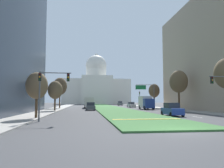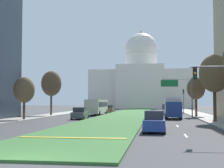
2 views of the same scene
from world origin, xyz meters
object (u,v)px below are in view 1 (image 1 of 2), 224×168
Objects in this scene: overhead_guide_sign at (147,91)px; street_tree_left_far at (60,86)px; street_tree_right_far at (154,91)px; sedan_lead_stopped at (172,110)px; traffic_light_near_left at (48,85)px; traffic_light_far_right at (140,97)px; sedan_midblock at (90,107)px; street_tree_right_mid at (179,82)px; city_bus at (89,102)px; street_tree_left_near at (37,86)px; street_tree_left_mid at (55,90)px; sedan_very_far at (120,103)px; capitol_building at (96,87)px; sedan_far_horizon at (89,104)px; box_truck_delivery at (146,102)px; sedan_distant at (131,105)px.

street_tree_left_far reaches higher than overhead_guide_sign.
street_tree_right_far is 1.63× the size of sedan_lead_stopped.
traffic_light_near_left is 1.00× the size of traffic_light_far_right.
traffic_light_far_right reaches higher than sedan_midblock.
street_tree_right_far is at bearing 28.54° from sedan_midblock.
street_tree_right_mid is 0.78× the size of city_bus.
street_tree_right_far is (22.90, 34.34, 1.01)m from traffic_light_near_left.
overhead_guide_sign reaches higher than street_tree_left_near.
street_tree_right_mid is (1.72, -25.81, 2.81)m from traffic_light_far_right.
street_tree_left_mid is at bearing 177.35° from street_tree_right_mid.
street_tree_left_mid is at bearing 95.86° from traffic_light_near_left.
street_tree_left_near is 1.21× the size of sedan_very_far.
overhead_guide_sign is (9.66, -73.78, -5.61)m from capitol_building.
traffic_light_near_left is 1.14× the size of sedan_very_far.
sedan_lead_stopped is 60.37m from sedan_very_far.
sedan_midblock is at bearing 165.70° from street_tree_right_mid.
traffic_light_far_right is (11.29, -59.58, -6.92)m from capitol_building.
capitol_building reaches higher than street_tree_left_near.
overhead_guide_sign is at bearing 25.09° from street_tree_left_mid.
capitol_building is 8.88× the size of sedan_far_horizon.
sedan_very_far is at bearing 90.07° from box_truck_delivery.
box_truck_delivery reaches higher than sedan_midblock.
street_tree_left_near is at bearing -108.05° from sedan_very_far.
sedan_distant is 1.03× the size of sedan_very_far.
street_tree_left_near is (-12.33, -101.83, -6.33)m from capitol_building.
sedan_far_horizon is at bearing 88.41° from city_bus.
sedan_lead_stopped is at bearing -39.49° from street_tree_left_mid.
sedan_far_horizon is at bearing 76.81° from street_tree_left_mid.
street_tree_left_far is 38.59m from sedan_very_far.
street_tree_left_far is at bearing 150.51° from street_tree_right_mid.
street_tree_left_far is 1.21× the size of street_tree_right_far.
traffic_light_far_right reaches higher than sedan_lead_stopped.
box_truck_delivery is (-1.42, -3.45, -2.95)m from overhead_guide_sign.
traffic_light_near_left is 25.30m from sedan_midblock.
street_tree_left_near is at bearing -89.08° from street_tree_left_mid.
street_tree_left_mid is (-22.27, -10.43, -0.40)m from overhead_guide_sign.
capitol_building is 81.42m from sedan_midblock.
traffic_light_far_right is 27.01m from street_tree_left_far.
capitol_building is 8.34× the size of sedan_distant.
traffic_light_far_right is at bearing 45.86° from street_tree_left_mid.
street_tree_right_far is at bearing -0.97° from street_tree_left_far.
city_bus is at bearing -94.76° from capitol_building.
overhead_guide_sign is at bearing -55.37° from sedan_far_horizon.
sedan_distant is at bearing -134.63° from traffic_light_far_right.
street_tree_left_mid is 32.90m from sedan_far_horizon.
street_tree_right_far is (1.17, -11.39, 1.49)m from traffic_light_far_right.
box_truck_delivery is (-4.21, -6.26, -3.13)m from street_tree_right_far.
street_tree_left_far is at bearing 91.72° from street_tree_left_near.
street_tree_right_mid reaches higher than street_tree_left_far.
street_tree_right_mid is 47.09m from sedan_very_far.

